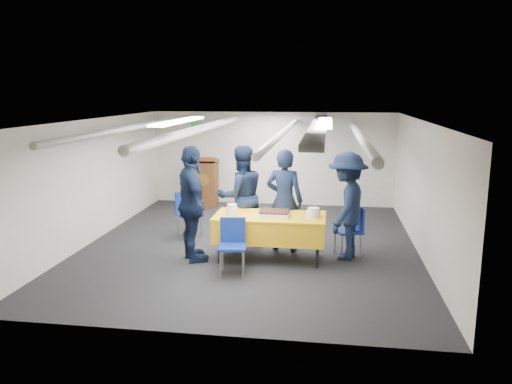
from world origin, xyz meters
TOP-DOWN VIEW (x-y plane):
  - ground at (0.00, 0.00)m, footprint 7.00×7.00m
  - room_shell at (0.09, 0.41)m, footprint 6.00×7.00m
  - serving_table at (0.44, -0.73)m, footprint 1.85×0.90m
  - sheet_cake at (0.52, -0.74)m, footprint 0.51×0.39m
  - plate_stack_left at (-0.19, -0.78)m, footprint 0.20×0.20m
  - plate_stack_right at (1.17, -0.78)m, footprint 0.23×0.23m
  - podium at (-1.60, 3.05)m, footprint 0.62×0.53m
  - chair_near at (-0.06, -1.44)m, footprint 0.47×0.47m
  - chair_right at (1.84, -0.34)m, footprint 0.54×0.54m
  - chair_left at (-1.32, 0.42)m, footprint 0.59×0.59m
  - sailor_a at (0.64, -0.20)m, footprint 0.73×0.55m
  - sailor_b at (-0.17, -0.03)m, footprint 1.13×1.04m
  - sailor_c at (-0.82, -0.97)m, footprint 0.97×1.22m
  - sailor_d at (1.71, -0.47)m, footprint 0.96×1.31m

SIDE VIEW (x-z plane):
  - ground at x=0.00m, z-range 0.00..0.00m
  - chair_near at x=-0.06m, z-range 0.10..0.97m
  - chair_right at x=1.84m, z-range 0.10..0.97m
  - chair_left at x=-1.32m, z-range 0.10..0.97m
  - serving_table at x=0.44m, z-range 0.17..0.94m
  - podium at x=-1.60m, z-range -0.01..1.24m
  - sheet_cake at x=0.52m, z-range 0.77..0.86m
  - plate_stack_right at x=1.17m, z-range 0.76..0.93m
  - plate_stack_left at x=-0.19m, z-range 0.76..0.94m
  - sailor_d at x=1.71m, z-range 0.00..1.82m
  - sailor_a at x=0.64m, z-range 0.00..1.82m
  - sailor_b at x=-0.17m, z-range 0.00..1.85m
  - sailor_c at x=-0.82m, z-range 0.00..1.94m
  - room_shell at x=0.09m, z-range 0.66..2.96m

